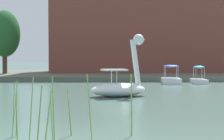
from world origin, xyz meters
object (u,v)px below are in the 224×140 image
object	(u,v)px
swan_boat	(121,84)
pedal_boat_blue	(171,78)
tree_broadleaf_behind_dock	(5,34)
pedal_boat_cyan	(199,78)

from	to	relation	value
swan_boat	pedal_boat_blue	bearing A→B (deg)	66.83
pedal_boat_blue	tree_broadleaf_behind_dock	distance (m)	18.44
pedal_boat_cyan	tree_broadleaf_behind_dock	world-z (taller)	tree_broadleaf_behind_dock
swan_boat	tree_broadleaf_behind_dock	bearing A→B (deg)	124.87
tree_broadleaf_behind_dock	pedal_boat_cyan	bearing A→B (deg)	-23.79
pedal_boat_blue	pedal_boat_cyan	distance (m)	2.23
pedal_boat_blue	tree_broadleaf_behind_dock	xyz separation A→B (m)	(-15.94, 8.30, 4.09)
swan_boat	pedal_boat_cyan	world-z (taller)	swan_boat
pedal_boat_blue	pedal_boat_cyan	size ratio (longest dim) A/B	1.21
swan_boat	pedal_boat_blue	world-z (taller)	swan_boat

